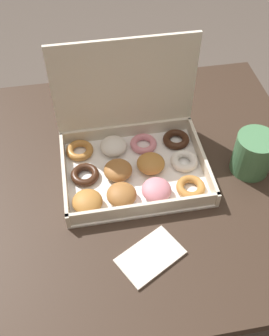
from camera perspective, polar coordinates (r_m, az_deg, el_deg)
name	(u,v)px	position (r m, az deg, el deg)	size (l,w,h in m)	color
ground_plane	(120,295)	(1.55, -2.07, -17.92)	(8.00, 8.00, 0.00)	#564C44
dining_table	(114,203)	(1.03, -2.98, -5.13)	(0.98, 0.79, 0.70)	#38281E
donut_box	(131,152)	(0.93, -0.50, 2.34)	(0.34, 0.26, 0.28)	white
coffee_mug	(253,153)	(0.96, 16.87, 2.05)	(0.09, 0.09, 0.10)	#4C8456
paper_napkin	(150,256)	(0.82, 2.31, -12.70)	(0.15, 0.13, 0.01)	silver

